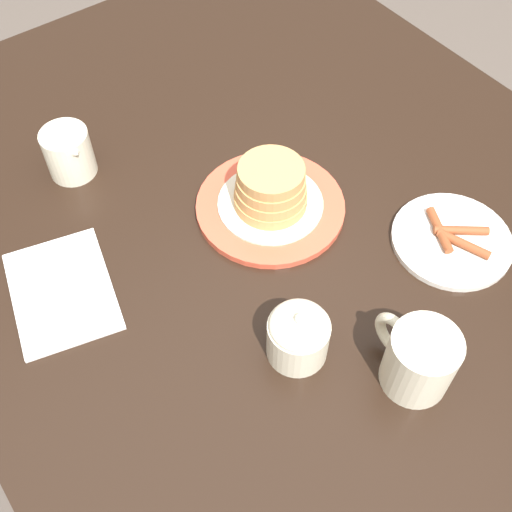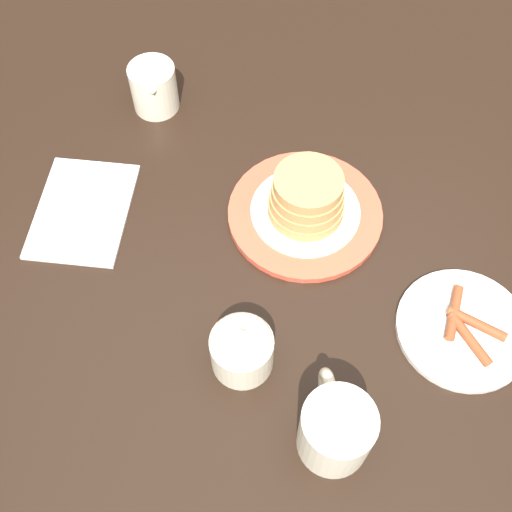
{
  "view_description": "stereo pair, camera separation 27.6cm",
  "coord_description": "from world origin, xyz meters",
  "px_view_note": "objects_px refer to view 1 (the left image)",
  "views": [
    {
      "loc": [
        -0.59,
        0.44,
        1.56
      ],
      "look_at": [
        -0.13,
        0.1,
        0.78
      ],
      "focal_mm": 45.0,
      "sensor_mm": 36.0,
      "label": 1
    },
    {
      "loc": [
        -0.61,
        0.16,
        1.59
      ],
      "look_at": [
        -0.13,
        0.1,
        0.78
      ],
      "focal_mm": 45.0,
      "sensor_mm": 36.0,
      "label": 2
    }
  ],
  "objects_px": {
    "sugar_bowl": "(298,335)",
    "napkin": "(62,291)",
    "creamer_pitcher": "(69,152)",
    "side_plate_bacon": "(452,240)",
    "pancake_plate": "(271,196)",
    "coffee_mug": "(418,359)"
  },
  "relations": [
    {
      "from": "pancake_plate",
      "to": "coffee_mug",
      "type": "bearing_deg",
      "value": 175.49
    },
    {
      "from": "pancake_plate",
      "to": "side_plate_bacon",
      "type": "height_order",
      "value": "pancake_plate"
    },
    {
      "from": "side_plate_bacon",
      "to": "napkin",
      "type": "distance_m",
      "value": 0.61
    },
    {
      "from": "sugar_bowl",
      "to": "creamer_pitcher",
      "type": "bearing_deg",
      "value": 10.15
    },
    {
      "from": "sugar_bowl",
      "to": "napkin",
      "type": "height_order",
      "value": "sugar_bowl"
    },
    {
      "from": "coffee_mug",
      "to": "creamer_pitcher",
      "type": "bearing_deg",
      "value": 16.99
    },
    {
      "from": "side_plate_bacon",
      "to": "coffee_mug",
      "type": "bearing_deg",
      "value": 120.51
    },
    {
      "from": "pancake_plate",
      "to": "creamer_pitcher",
      "type": "bearing_deg",
      "value": 38.91
    },
    {
      "from": "creamer_pitcher",
      "to": "side_plate_bacon",
      "type": "bearing_deg",
      "value": -140.7
    },
    {
      "from": "pancake_plate",
      "to": "creamer_pitcher",
      "type": "height_order",
      "value": "same"
    },
    {
      "from": "side_plate_bacon",
      "to": "creamer_pitcher",
      "type": "height_order",
      "value": "creamer_pitcher"
    },
    {
      "from": "pancake_plate",
      "to": "napkin",
      "type": "height_order",
      "value": "pancake_plate"
    },
    {
      "from": "sugar_bowl",
      "to": "napkin",
      "type": "distance_m",
      "value": 0.36
    },
    {
      "from": "side_plate_bacon",
      "to": "creamer_pitcher",
      "type": "bearing_deg",
      "value": 39.3
    },
    {
      "from": "pancake_plate",
      "to": "napkin",
      "type": "bearing_deg",
      "value": 80.76
    },
    {
      "from": "creamer_pitcher",
      "to": "sugar_bowl",
      "type": "height_order",
      "value": "sugar_bowl"
    },
    {
      "from": "coffee_mug",
      "to": "creamer_pitcher",
      "type": "distance_m",
      "value": 0.65
    },
    {
      "from": "creamer_pitcher",
      "to": "napkin",
      "type": "relative_size",
      "value": 0.53
    },
    {
      "from": "pancake_plate",
      "to": "napkin",
      "type": "relative_size",
      "value": 1.08
    },
    {
      "from": "pancake_plate",
      "to": "sugar_bowl",
      "type": "xyz_separation_m",
      "value": [
        -0.23,
        0.13,
        0.01
      ]
    },
    {
      "from": "side_plate_bacon",
      "to": "sugar_bowl",
      "type": "xyz_separation_m",
      "value": [
        -0.0,
        0.32,
        0.04
      ]
    },
    {
      "from": "side_plate_bacon",
      "to": "coffee_mug",
      "type": "xyz_separation_m",
      "value": [
        -0.13,
        0.22,
        0.05
      ]
    }
  ]
}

